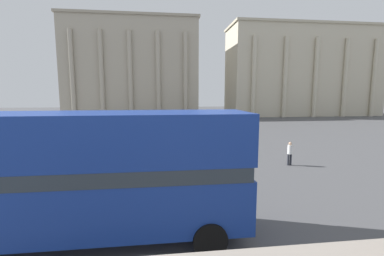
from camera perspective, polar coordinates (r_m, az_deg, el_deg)
double_decker_bus at (r=8.98m, az=-23.56°, el=-9.07°), size 10.75×2.63×4.30m
plaza_building_left at (r=60.27m, az=-12.87°, el=12.57°), size 28.24×13.95×20.83m
plaza_building_right at (r=66.55m, az=23.26°, el=11.41°), size 34.95×11.49×20.23m
traffic_light_near at (r=12.66m, az=-28.48°, el=-5.82°), size 0.42×0.24×3.25m
traffic_light_mid at (r=17.61m, az=-3.99°, el=-1.19°), size 0.42×0.24×3.36m
car_maroon at (r=19.50m, az=-9.77°, el=-4.95°), size 4.20×1.93×1.35m
pedestrian_olive at (r=29.68m, az=8.54°, el=-0.03°), size 0.32×0.32×1.78m
pedestrian_grey at (r=29.00m, az=1.38°, el=-0.30°), size 0.32×0.32×1.64m
pedestrian_white at (r=18.93m, az=20.90°, el=-5.00°), size 0.32×0.32×1.63m
pedestrian_red at (r=35.09m, az=-5.65°, el=1.15°), size 0.32×0.32×1.76m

